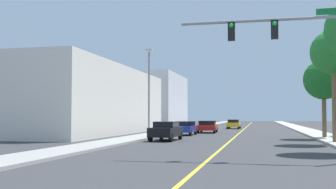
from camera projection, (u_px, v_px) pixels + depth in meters
ground at (241, 132)px, 47.40m from camera, size 192.00×192.00×0.00m
sidewalk_left at (175, 131)px, 49.10m from camera, size 2.61×168.00×0.15m
sidewalk_right at (311, 132)px, 45.71m from camera, size 2.61×168.00×0.15m
lane_marking_center at (241, 132)px, 47.40m from camera, size 0.16×144.00×0.01m
building_left_near at (70, 101)px, 44.18m from camera, size 13.75×27.37×6.95m
building_left_far at (136, 101)px, 70.14m from camera, size 14.95×16.49×8.80m
traffic_signal_mast at (311, 49)px, 17.91m from camera, size 8.32×0.36×6.44m
street_lamp at (149, 87)px, 34.51m from camera, size 0.56×0.28×7.42m
palm_mid at (333, 53)px, 27.56m from camera, size 3.08×3.08×7.58m
palm_far at (323, 80)px, 33.46m from camera, size 3.25×3.25×6.32m
car_black at (166, 130)px, 31.17m from camera, size 1.87×4.27×1.46m
car_red at (208, 126)px, 45.10m from camera, size 2.09×4.44×1.34m
car_blue at (185, 128)px, 39.80m from camera, size 1.85×4.16×1.34m
car_yellow at (234, 124)px, 58.89m from camera, size 1.84×4.00×1.33m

